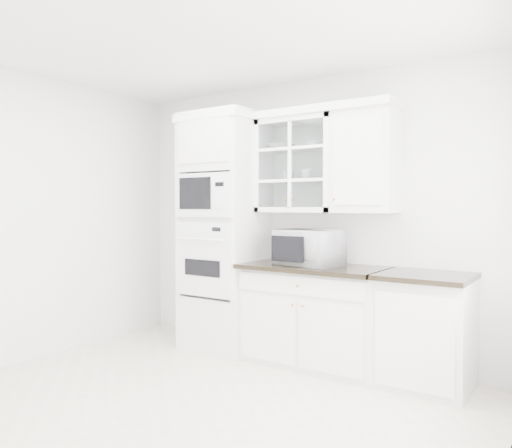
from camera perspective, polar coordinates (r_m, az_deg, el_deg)
The scene contains 13 objects.
ground at distance 3.83m, azimuth -8.18°, elevation -20.27°, with size 4.00×3.50×0.01m, color beige.
room_shell at distance 3.88m, azimuth -3.98°, elevation 6.79°, with size 4.00×3.50×2.70m.
oven_column at distance 5.12m, azimuth -3.68°, elevation -0.86°, with size 0.76×0.68×2.40m.
base_cabinet_run at distance 4.68m, azimuth 6.71°, elevation -10.25°, with size 1.32×0.67×0.92m.
extra_base_cabinet at distance 4.32m, azimuth 18.78°, elevation -11.38°, with size 0.72×0.67×0.92m.
upper_cabinet_glass at distance 4.83m, azimuth 4.90°, elevation 6.69°, with size 0.80×0.33×0.90m.
upper_cabinet_solid at distance 4.54m, azimuth 12.39°, elevation 6.95°, with size 0.55×0.33×0.90m, color white.
crown_molding at distance 4.92m, azimuth 3.68°, elevation 12.29°, with size 2.14×0.38×0.07m, color white.
countertop_microwave at distance 4.59m, azimuth 6.17°, elevation -2.65°, with size 0.56×0.47×0.33m, color white.
bowl_a at distance 4.93m, azimuth 2.82°, elevation 8.80°, with size 0.24×0.24×0.06m, color white.
bowl_b at distance 4.77m, azimuth 6.76°, elevation 9.01°, with size 0.18×0.18×0.06m, color white.
cup_a at distance 4.89m, azimuth 3.66°, elevation 5.53°, with size 0.12×0.12×0.09m, color white.
cup_b at distance 4.77m, azimuth 5.74°, elevation 5.66°, with size 0.11×0.11×0.10m, color white.
Camera 1 is at (2.40, -2.60, 1.45)m, focal length 35.00 mm.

